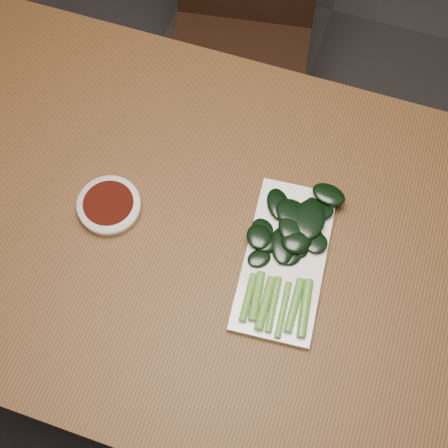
% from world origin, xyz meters
% --- Properties ---
extents(ground, '(6.00, 6.00, 0.00)m').
position_xyz_m(ground, '(0.00, 0.00, 0.00)').
color(ground, '#322F2F').
rests_on(ground, ground).
extents(table, '(1.40, 0.80, 0.75)m').
position_xyz_m(table, '(0.00, 0.00, 0.68)').
color(table, '#4F3016').
rests_on(table, ground).
extents(chair_far, '(0.43, 0.43, 0.89)m').
position_xyz_m(chair_far, '(-0.17, 0.69, 0.49)').
color(chair_far, black).
rests_on(chair_far, ground).
extents(sauce_bowl, '(0.11, 0.11, 0.03)m').
position_xyz_m(sauce_bowl, '(-0.20, -0.02, 0.76)').
color(sauce_bowl, silver).
rests_on(sauce_bowl, table).
extents(serving_plate, '(0.17, 0.31, 0.01)m').
position_xyz_m(serving_plate, '(0.14, -0.01, 0.76)').
color(serving_plate, silver).
rests_on(serving_plate, table).
extents(gai_lan, '(0.16, 0.31, 0.03)m').
position_xyz_m(gai_lan, '(0.14, 0.01, 0.78)').
color(gai_lan, '#53892F').
rests_on(gai_lan, serving_plate).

